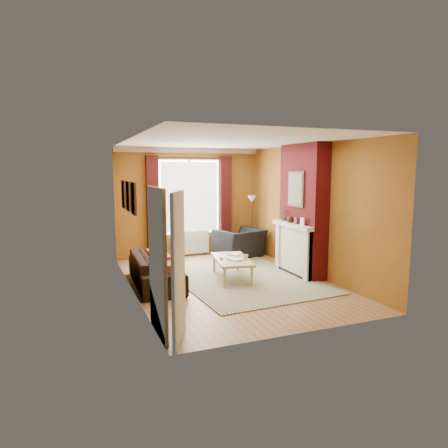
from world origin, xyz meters
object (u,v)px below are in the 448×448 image
Objects in this scene: coffee_table at (232,260)px; floor_lamp at (252,208)px; armchair at (240,243)px; sofa at (156,270)px; wicker_stool at (229,250)px.

floor_lamp is at bearing 65.57° from coffee_table.
armchair is 0.98m from floor_lamp.
sofa is 2.76m from wicker_stool.
coffee_table is at bearing 45.20° from armchair.
wicker_stool is at bearing 79.61° from coffee_table.
armchair reaches higher than sofa.
floor_lamp is at bearing -55.86° from sofa.
floor_lamp reaches higher than wicker_stool.
wicker_stool is 0.28× the size of floor_lamp.
armchair is 2.15m from coffee_table.
armchair is 0.78× the size of coffee_table.
floor_lamp is at bearing -177.41° from armchair.
sofa reaches higher than wicker_stool.
floor_lamp is (0.74, 0.25, 1.03)m from wicker_stool.
sofa is at bearing 17.21° from armchair.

